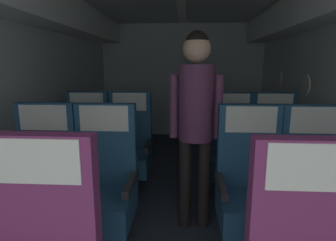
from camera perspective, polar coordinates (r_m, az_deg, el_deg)
The scene contains 11 objects.
ground at distance 2.87m, azimuth 2.04°, elevation -17.47°, with size 3.37×6.13×0.02m, color #2D3342.
fuselage_shell at distance 2.77m, azimuth 2.45°, elevation 15.86°, with size 3.25×5.78×2.22m.
seat_b_left_window at distance 2.41m, azimuth -24.65°, elevation -12.18°, with size 0.50×0.49×1.09m.
seat_b_left_aisle at distance 2.22m, azimuth -13.32°, elevation -13.39°, with size 0.50×0.49×1.09m.
seat_b_right_aisle at distance 2.37m, azimuth 28.37°, elevation -12.90°, with size 0.50×0.49×1.09m.
seat_b_right_window at distance 2.21m, azimuth 16.75°, elevation -13.68°, with size 0.50×0.49×1.09m.
seat_c_left_window at distance 3.22m, azimuth -16.70°, elevation -5.67°, with size 0.50×0.49×1.09m.
seat_c_left_aisle at distance 3.11m, azimuth -8.15°, elevation -5.91°, with size 0.50×0.49×1.09m.
seat_c_right_aisle at distance 3.20m, azimuth 21.32°, elevation -6.09°, with size 0.50×0.49×1.09m.
seat_c_right_window at distance 3.08m, azimuth 13.08°, elevation -6.26°, with size 0.50×0.49×1.09m.
flight_attendant at distance 2.22m, azimuth 5.84°, elevation 2.05°, with size 0.43×0.28×1.64m.
Camera 1 is at (0.05, 0.36, 1.38)m, focal length 29.09 mm.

